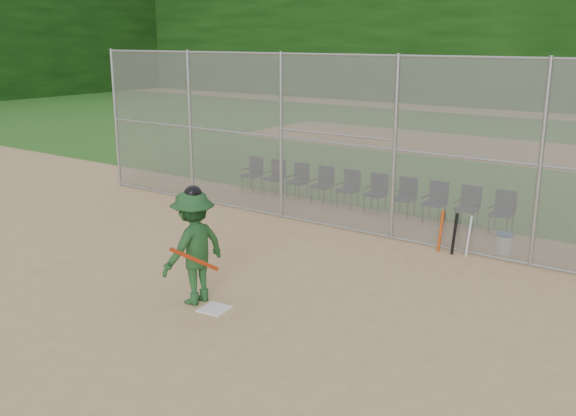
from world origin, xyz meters
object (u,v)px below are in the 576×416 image
Objects in this scene: batter_at_plate at (194,247)px; water_cooler at (504,243)px; chair_0 at (252,174)px; home_plate at (215,309)px.

water_cooler is at bearing 58.51° from batter_at_plate.
water_cooler is 0.44× the size of chair_0.
chair_0 is at bearing 170.30° from water_cooler.
chair_0 is (-4.33, 6.88, -0.50)m from batter_at_plate.
water_cooler is at bearing 62.51° from home_plate.
home_plate is 8.46m from chair_0.
batter_at_plate is 8.15m from chair_0.
home_plate is 0.22× the size of batter_at_plate.
home_plate is 6.34m from water_cooler.
batter_at_plate is 4.79× the size of water_cooler.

